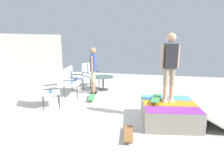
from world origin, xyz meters
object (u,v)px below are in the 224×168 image
object	(u,v)px
patio_bench	(71,78)
patio_table	(103,80)
patio_chair_near_house	(89,72)
patio_chair_by_wall	(46,88)
skateboard_spare	(128,133)
person_watching	(93,67)
person_skater	(170,62)
skate_ramp	(170,113)
skateboard_by_bench	(92,97)
skateboard_on_ramp	(156,98)

from	to	relation	value
patio_bench	patio_table	bearing A→B (deg)	-53.30
patio_chair_near_house	patio_chair_by_wall	world-z (taller)	same
patio_bench	skateboard_spare	xyz separation A→B (m)	(-3.06, -2.69, -0.53)
patio_bench	person_watching	bearing A→B (deg)	-75.48
person_watching	person_skater	world-z (taller)	person_skater
person_skater	skateboard_spare	distance (m)	2.07
skate_ramp	patio_chair_near_house	distance (m)	4.83
patio_chair_by_wall	skateboard_by_bench	world-z (taller)	patio_chair_by_wall
skate_ramp	skateboard_on_ramp	distance (m)	0.51
patio_table	skateboard_on_ramp	distance (m)	3.52
patio_table	skateboard_on_ramp	size ratio (longest dim) A/B	1.10
patio_chair_near_house	person_watching	xyz separation A→B (m)	(-1.21, -0.59, 0.44)
skateboard_spare	skateboard_on_ramp	size ratio (longest dim) A/B	1.01
skateboard_on_ramp	patio_table	bearing A→B (deg)	38.49
patio_chair_near_house	skateboard_on_ramp	world-z (taller)	patio_chair_near_house
patio_chair_near_house	skateboard_by_bench	bearing A→B (deg)	-159.05
person_watching	skateboard_spare	size ratio (longest dim) A/B	2.17
patio_table	skateboard_by_bench	world-z (taller)	patio_table
person_skater	skateboard_on_ramp	xyz separation A→B (m)	(-0.08, 0.29, -0.95)
patio_chair_by_wall	person_watching	bearing A→B (deg)	-26.76
patio_chair_near_house	person_skater	distance (m)	4.75
patio_bench	skateboard_by_bench	size ratio (longest dim) A/B	1.61
person_skater	skateboard_spare	size ratio (longest dim) A/B	2.14
skateboard_by_bench	patio_table	bearing A→B (deg)	-2.32
skate_ramp	skateboard_spare	xyz separation A→B (m)	(-1.04, 0.93, -0.17)
patio_chair_by_wall	skate_ramp	bearing A→B (deg)	-95.86
patio_bench	skateboard_on_ramp	size ratio (longest dim) A/B	1.63
person_watching	skateboard_by_bench	size ratio (longest dim) A/B	2.16
skateboard_on_ramp	skate_ramp	bearing A→B (deg)	-99.47
skateboard_by_bench	patio_bench	bearing A→B (deg)	60.13
skateboard_on_ramp	person_skater	bearing A→B (deg)	-73.73
patio_bench	skateboard_on_ramp	bearing A→B (deg)	-121.02
patio_chair_near_house	skateboard_spare	distance (m)	5.13
patio_chair_by_wall	person_watching	xyz separation A→B (m)	(1.85, -0.93, 0.44)
skateboard_spare	skateboard_on_ramp	distance (m)	1.34
skate_ramp	patio_chair_by_wall	world-z (taller)	patio_chair_by_wall
patio_bench	person_watching	distance (m)	0.97
patio_bench	skateboard_on_ramp	distance (m)	3.80
skate_ramp	skateboard_by_bench	world-z (taller)	skate_ramp
patio_chair_near_house	patio_table	distance (m)	1.06
skateboard_by_bench	skateboard_on_ramp	distance (m)	2.68
skate_ramp	patio_bench	distance (m)	4.16
patio_bench	person_skater	world-z (taller)	person_skater
patio_chair_by_wall	patio_table	bearing A→B (deg)	-25.60
patio_chair_by_wall	person_skater	world-z (taller)	person_skater
person_watching	skateboard_by_bench	distance (m)	1.27
patio_table	skate_ramp	bearing A→B (deg)	-137.76
patio_chair_by_wall	person_skater	size ratio (longest dim) A/B	0.58
patio_chair_near_house	skate_ramp	bearing A→B (deg)	-135.54
skateboard_by_bench	skateboard_spare	distance (m)	2.99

